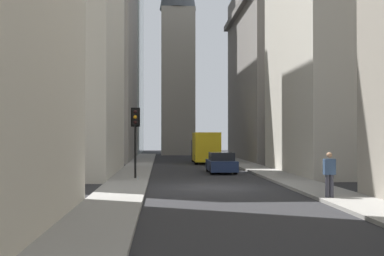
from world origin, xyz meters
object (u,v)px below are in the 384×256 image
at_px(delivery_truck, 205,147).
at_px(pedestrian, 329,173).
at_px(discarded_bottle, 138,178).
at_px(traffic_light_midblock, 135,126).
at_px(sedan_navy, 221,163).

relative_size(delivery_truck, pedestrian, 3.67).
xyz_separation_m(delivery_truck, pedestrian, (-28.15, -2.43, -0.36)).
distance_m(delivery_truck, discarded_bottle, 20.45).
relative_size(pedestrian, discarded_bottle, 6.52).
distance_m(pedestrian, discarded_bottle, 11.53).
distance_m(delivery_truck, traffic_light_midblock, 19.23).
relative_size(sedan_navy, pedestrian, 2.44).
xyz_separation_m(pedestrian, discarded_bottle, (8.46, 7.79, -0.85)).
bearing_deg(delivery_truck, sedan_navy, 180.00).
relative_size(traffic_light_midblock, discarded_bottle, 14.88).
relative_size(delivery_truck, traffic_light_midblock, 1.61).
height_order(delivery_truck, discarded_bottle, delivery_truck).
height_order(delivery_truck, pedestrian, delivery_truck).
height_order(sedan_navy, discarded_bottle, sedan_navy).
height_order(sedan_navy, traffic_light_midblock, traffic_light_midblock).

